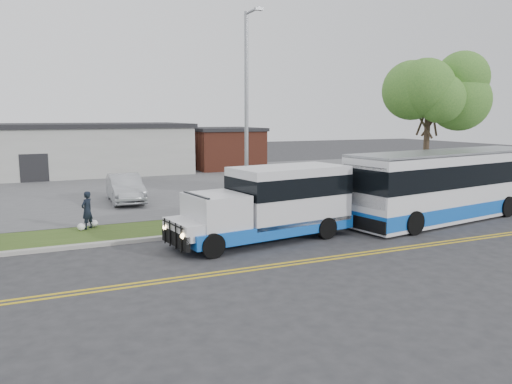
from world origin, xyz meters
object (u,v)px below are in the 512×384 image
tree_east (429,94)px  shuttle_bus (274,201)px  transit_bus (450,185)px  pedestrian (87,210)px  parked_car_a (125,188)px  streetlight_near (247,110)px

tree_east → shuttle_bus: bearing=-162.1°
transit_bus → pedestrian: 17.05m
parked_car_a → pedestrian: bearing=-111.5°
tree_east → pedestrian: 18.85m
tree_east → shuttle_bus: size_ratio=1.05×
transit_bus → shuttle_bus: bearing=171.6°
streetlight_near → transit_bus: 10.53m
streetlight_near → parked_car_a: (-4.36, 7.52, -4.33)m
tree_east → transit_bus: tree_east is taller
shuttle_bus → parked_car_a: bearing=102.4°
tree_east → transit_bus: (-1.62, -3.51, -4.53)m
tree_east → pedestrian: bearing=176.9°
transit_bus → parked_car_a: 17.46m
streetlight_near → shuttle_bus: streetlight_near is taller
tree_east → streetlight_near: size_ratio=0.88×
shuttle_bus → parked_car_a: size_ratio=1.63×
streetlight_near → transit_bus: streetlight_near is taller
streetlight_near → pedestrian: 8.37m
transit_bus → parked_car_a: transit_bus is taller
streetlight_near → shuttle_bus: size_ratio=1.20×
pedestrian → parked_car_a: 6.84m
tree_east → parked_car_a: (-15.36, 7.25, -5.30)m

